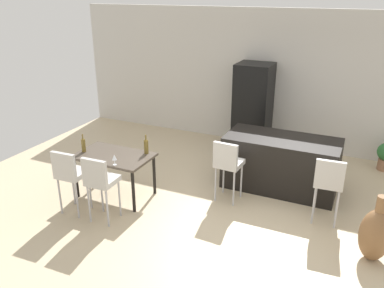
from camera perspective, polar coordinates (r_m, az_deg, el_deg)
name	(u,v)px	position (r m, az deg, el deg)	size (l,w,h in m)	color
ground_plane	(243,209)	(6.40, 7.37, -9.27)	(10.00, 10.00, 0.00)	#C6B28E
back_wall	(291,81)	(8.59, 14.06, 8.81)	(10.00, 0.12, 2.90)	beige
kitchen_island	(281,163)	(6.96, 12.68, -2.73)	(1.90, 0.89, 0.92)	black
bar_chair_left	(228,162)	(6.29, 5.19, -2.58)	(0.42, 0.42, 1.05)	beige
bar_chair_middle	(329,180)	(6.01, 19.16, -4.99)	(0.42, 0.42, 1.05)	beige
dining_table	(114,159)	(6.57, -11.18, -2.17)	(1.23, 0.76, 0.74)	#4C4238
dining_chair_near	(70,172)	(6.20, -17.24, -3.90)	(0.42, 0.42, 1.05)	beige
dining_chair_far	(100,179)	(5.87, -13.17, -4.96)	(0.41, 0.41, 1.05)	beige
wine_bottle_far	(146,146)	(6.47, -6.63, -0.35)	(0.07, 0.07, 0.32)	brown
wine_bottle_corner	(83,145)	(6.74, -15.40, -0.15)	(0.07, 0.07, 0.31)	brown
wine_glass_left	(114,157)	(6.13, -11.16, -1.91)	(0.07, 0.07, 0.17)	silver
refrigerator	(253,107)	(8.45, 8.77, 5.28)	(0.72, 0.68, 1.84)	black
floor_vase	(375,234)	(5.62, 24.93, -11.73)	(0.39, 0.39, 0.91)	brown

